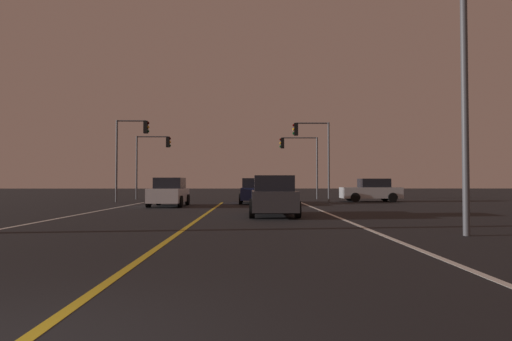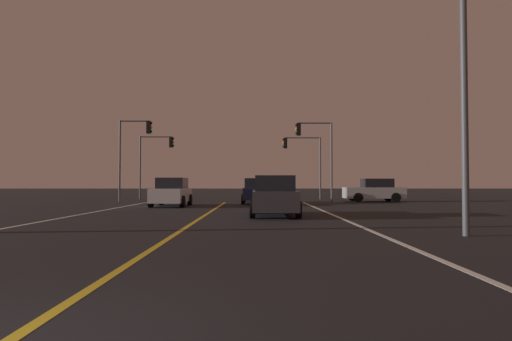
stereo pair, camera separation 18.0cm
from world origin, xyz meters
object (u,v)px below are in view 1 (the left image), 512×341
object	(u,v)px
car_oncoming	(169,192)
traffic_light_near_left	(131,142)
traffic_light_far_left	(153,152)
car_ahead_far	(254,191)
street_lamp_right_near	(441,40)
traffic_light_far_right	(299,153)
car_lead_same_lane	(273,196)
car_crossing_side	(371,191)
traffic_light_near_right	(312,144)

from	to	relation	value
car_oncoming	traffic_light_near_left	xyz separation A→B (m)	(-3.76, 5.38, 3.50)
traffic_light_far_left	car_oncoming	bearing A→B (deg)	-72.51
car_ahead_far	street_lamp_right_near	size ratio (longest dim) A/B	0.53
traffic_light_far_right	traffic_light_far_left	xyz separation A→B (m)	(-12.38, 0.00, 0.04)
car_lead_same_lane	traffic_light_far_left	size ratio (longest dim) A/B	0.80
car_crossing_side	car_lead_same_lane	bearing A→B (deg)	59.67
car_lead_same_lane	traffic_light_near_left	bearing A→B (deg)	36.50
car_oncoming	traffic_light_far_left	bearing A→B (deg)	-162.51
car_crossing_side	traffic_light_near_right	bearing A→B (deg)	8.93
car_ahead_far	traffic_light_far_right	bearing A→B (deg)	-27.77
car_ahead_far	traffic_light_far_left	size ratio (longest dim) A/B	0.80
car_oncoming	car_lead_same_lane	bearing A→B (deg)	37.56
car_oncoming	street_lamp_right_near	xyz separation A→B (m)	(9.95, -14.47, 4.40)
traffic_light_near_right	traffic_light_far_left	size ratio (longest dim) A/B	1.08
traffic_light_near_right	traffic_light_near_left	bearing A→B (deg)	-0.00
car_crossing_side	car_lead_same_lane	size ratio (longest dim) A/B	1.00
traffic_light_near_left	traffic_light_far_left	distance (m)	5.52
traffic_light_far_left	traffic_light_near_right	bearing A→B (deg)	-23.36
car_ahead_far	traffic_light_far_left	xyz separation A→B (m)	(-8.53, 7.31, 3.15)
traffic_light_far_left	car_lead_same_lane	bearing A→B (deg)	-63.38
car_lead_same_lane	traffic_light_near_left	world-z (taller)	traffic_light_near_left
car_lead_same_lane	car_oncoming	world-z (taller)	same
car_lead_same_lane	traffic_light_far_right	distance (m)	18.96
car_oncoming	traffic_light_near_left	distance (m)	7.44
traffic_light_far_right	traffic_light_far_left	distance (m)	12.38
car_crossing_side	traffic_light_far_left	bearing A→B (deg)	-15.56
traffic_light_far_left	traffic_light_far_right	bearing A→B (deg)	-0.00
car_lead_same_lane	traffic_light_far_right	world-z (taller)	traffic_light_far_right
car_crossing_side	traffic_light_near_right	distance (m)	5.69
car_oncoming	car_crossing_side	bearing A→B (deg)	113.81
traffic_light_near_left	traffic_light_far_right	world-z (taller)	traffic_light_near_left
car_oncoming	street_lamp_right_near	world-z (taller)	street_lamp_right_near
car_crossing_side	traffic_light_near_right	xyz separation A→B (m)	(-4.49, -0.71, 3.42)
traffic_light_near_left	traffic_light_far_right	distance (m)	13.86
car_oncoming	car_ahead_far	world-z (taller)	same
car_lead_same_lane	car_oncoming	xyz separation A→B (m)	(-5.81, 7.56, 0.00)
traffic_light_near_left	street_lamp_right_near	bearing A→B (deg)	-55.37
car_ahead_far	traffic_light_far_left	world-z (taller)	traffic_light_far_left
car_crossing_side	street_lamp_right_near	xyz separation A→B (m)	(-3.85, -20.56, 4.40)
car_lead_same_lane	traffic_light_near_left	size ratio (longest dim) A/B	0.73
car_oncoming	traffic_light_near_left	size ratio (longest dim) A/B	0.73
traffic_light_near_right	car_ahead_far	bearing A→B (deg)	23.30
traffic_light_near_left	car_ahead_far	bearing A→B (deg)	-11.54
car_crossing_side	car_lead_same_lane	world-z (taller)	same
traffic_light_near_right	car_oncoming	bearing A→B (deg)	30.04
car_lead_same_lane	traffic_light_near_right	distance (m)	13.83
traffic_light_far_left	street_lamp_right_near	bearing A→B (deg)	-62.18
car_crossing_side	traffic_light_near_left	distance (m)	17.91
car_crossing_side	car_ahead_far	bearing A→B (deg)	16.14
traffic_light_near_right	street_lamp_right_near	world-z (taller)	street_lamp_right_near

